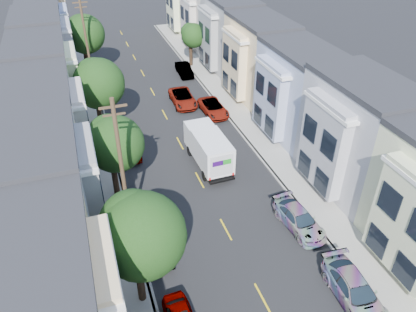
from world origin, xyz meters
TOP-DOWN VIEW (x-y plane):
  - ground at (0.00, 0.00)m, footprint 160.00×160.00m
  - road_slab at (0.00, 15.00)m, footprint 12.00×70.00m
  - curb_left at (-6.05, 15.00)m, footprint 0.30×70.00m
  - curb_right at (6.05, 15.00)m, footprint 0.30×70.00m
  - sidewalk_left at (-7.35, 15.00)m, footprint 2.60×70.00m
  - sidewalk_right at (7.35, 15.00)m, footprint 2.60×70.00m
  - centerline at (0.00, 15.00)m, footprint 0.12×70.00m
  - townhouse_row_left at (-11.15, 15.00)m, footprint 5.00×70.00m
  - townhouse_row_right at (11.15, 15.00)m, footprint 5.00×70.00m
  - tree_b at (-6.30, -3.81)m, footprint 4.70×4.70m
  - tree_c at (-6.30, 6.21)m, footprint 4.18×4.18m
  - tree_d at (-6.30, 16.53)m, footprint 4.70×4.70m
  - tree_e at (-6.30, 31.60)m, footprint 4.70×4.70m
  - tree_far_r at (6.89, 30.34)m, footprint 3.10×3.10m
  - utility_pole_near at (-6.30, 2.00)m, footprint 1.60×0.26m
  - utility_pole_far at (-6.30, 28.00)m, footprint 1.60×0.26m
  - fedex_truck at (1.42, 7.97)m, footprint 2.39×6.21m
  - lead_sedan at (2.49, 19.77)m, footprint 2.51×5.20m
  - parked_left_c at (-4.90, -0.23)m, footprint 1.86×4.54m
  - parked_left_d at (-4.90, 11.67)m, footprint 2.17×4.75m
  - parked_right_a at (4.90, -7.71)m, footprint 2.39×5.06m
  - parked_right_b at (4.90, -1.36)m, footprint 2.33×4.71m
  - parked_right_c at (4.90, 16.59)m, footprint 2.31×4.83m
  - parked_right_d at (4.90, 27.67)m, footprint 1.66×4.32m

SIDE VIEW (x-z plane):
  - ground at x=0.00m, z-range 0.00..0.00m
  - centerline at x=0.00m, z-range -0.01..0.01m
  - townhouse_row_left at x=-11.15m, z-range -4.25..4.25m
  - townhouse_row_right at x=11.15m, z-range -4.25..4.25m
  - road_slab at x=0.00m, z-range 0.00..0.02m
  - curb_left at x=-6.05m, z-range 0.00..0.15m
  - curb_right at x=6.05m, z-range 0.00..0.15m
  - sidewalk_left at x=-7.35m, z-range 0.00..0.15m
  - sidewalk_right at x=7.35m, z-range 0.00..0.15m
  - parked_right_c at x=4.90m, z-range 0.00..1.33m
  - parked_right_b at x=4.90m, z-range 0.00..1.37m
  - parked_right_d at x=4.90m, z-range 0.00..1.42m
  - lead_sedan at x=2.49m, z-range 0.00..1.43m
  - parked_left_c at x=-4.90m, z-range 0.00..1.48m
  - parked_right_a at x=4.90m, z-range 0.00..1.48m
  - parked_left_d at x=-4.90m, z-range 0.00..1.50m
  - fedex_truck at x=1.42m, z-range 0.17..3.15m
  - tree_far_r at x=6.89m, z-range 1.19..6.77m
  - tree_c at x=-6.30m, z-range 1.24..7.96m
  - tree_d at x=-6.30m, z-range 1.29..8.60m
  - tree_b at x=-6.30m, z-range 1.30..8.65m
  - tree_e at x=-6.30m, z-range 1.37..8.87m
  - utility_pole_near at x=-6.30m, z-range 0.15..10.15m
  - utility_pole_far at x=-6.30m, z-range 0.15..10.15m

